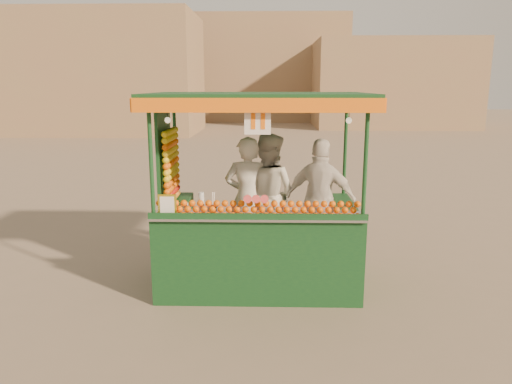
{
  "coord_description": "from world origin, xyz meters",
  "views": [
    {
      "loc": [
        -0.29,
        -5.67,
        2.46
      ],
      "look_at": [
        -0.43,
        0.13,
        1.18
      ],
      "focal_mm": 33.96,
      "sensor_mm": 36.0,
      "label": 1
    }
  ],
  "objects_px": {
    "vendor_left": "(248,198)",
    "vendor_middle": "(268,195)",
    "vendor_right": "(321,200)",
    "juice_cart": "(253,226)"
  },
  "relations": [
    {
      "from": "vendor_left",
      "to": "vendor_right",
      "type": "bearing_deg",
      "value": 177.5
    },
    {
      "from": "vendor_left",
      "to": "vendor_middle",
      "type": "distance_m",
      "value": 0.29
    },
    {
      "from": "juice_cart",
      "to": "vendor_middle",
      "type": "relative_size",
      "value": 1.63
    },
    {
      "from": "vendor_right",
      "to": "vendor_left",
      "type": "bearing_deg",
      "value": 17.16
    },
    {
      "from": "vendor_left",
      "to": "vendor_right",
      "type": "distance_m",
      "value": 0.92
    },
    {
      "from": "vendor_left",
      "to": "vendor_right",
      "type": "height_order",
      "value": "vendor_left"
    },
    {
      "from": "vendor_middle",
      "to": "vendor_right",
      "type": "relative_size",
      "value": 1.03
    },
    {
      "from": "vendor_left",
      "to": "vendor_middle",
      "type": "height_order",
      "value": "vendor_middle"
    },
    {
      "from": "juice_cart",
      "to": "vendor_right",
      "type": "bearing_deg",
      "value": 14.3
    },
    {
      "from": "juice_cart",
      "to": "vendor_left",
      "type": "bearing_deg",
      "value": 106.83
    }
  ]
}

